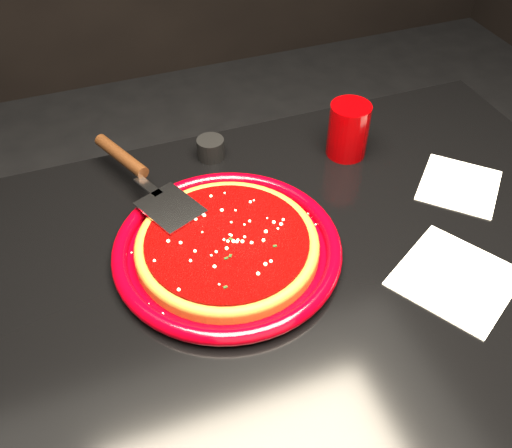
% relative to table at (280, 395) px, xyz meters
% --- Properties ---
extents(table, '(1.20, 0.80, 0.75)m').
position_rel_table_xyz_m(table, '(0.00, 0.00, 0.00)').
color(table, black).
rests_on(table, floor).
extents(plate, '(0.37, 0.37, 0.03)m').
position_rel_table_xyz_m(plate, '(-0.07, 0.07, 0.39)').
color(plate, '#7D0009').
rests_on(plate, table).
extents(pizza_crust, '(0.29, 0.29, 0.01)m').
position_rel_table_xyz_m(pizza_crust, '(-0.07, 0.07, 0.39)').
color(pizza_crust, brown).
rests_on(pizza_crust, plate).
extents(pizza_crust_rim, '(0.29, 0.29, 0.02)m').
position_rel_table_xyz_m(pizza_crust_rim, '(-0.07, 0.07, 0.40)').
color(pizza_crust_rim, brown).
rests_on(pizza_crust_rim, plate).
extents(pizza_sauce, '(0.26, 0.26, 0.01)m').
position_rel_table_xyz_m(pizza_sauce, '(-0.07, 0.07, 0.41)').
color(pizza_sauce, '#730201').
rests_on(pizza_sauce, plate).
extents(parmesan_dusting, '(0.25, 0.25, 0.01)m').
position_rel_table_xyz_m(parmesan_dusting, '(-0.07, 0.07, 0.41)').
color(parmesan_dusting, '#F9F0C7').
rests_on(parmesan_dusting, plate).
extents(basil_flecks, '(0.23, 0.23, 0.00)m').
position_rel_table_xyz_m(basil_flecks, '(-0.07, 0.07, 0.41)').
color(basil_flecks, black).
rests_on(basil_flecks, plate).
extents(pizza_server, '(0.22, 0.35, 0.03)m').
position_rel_table_xyz_m(pizza_server, '(-0.16, 0.25, 0.42)').
color(pizza_server, '#ADAFB3').
rests_on(pizza_server, plate).
extents(cup, '(0.09, 0.09, 0.11)m').
position_rel_table_xyz_m(cup, '(0.23, 0.25, 0.43)').
color(cup, '#8A0102').
rests_on(cup, table).
extents(napkin_a, '(0.22, 0.22, 0.00)m').
position_rel_table_xyz_m(napkin_a, '(0.24, -0.10, 0.38)').
color(napkin_a, white).
rests_on(napkin_a, table).
extents(napkin_b, '(0.19, 0.19, 0.00)m').
position_rel_table_xyz_m(napkin_b, '(0.38, 0.08, 0.38)').
color(napkin_b, white).
rests_on(napkin_b, table).
extents(ramekin, '(0.07, 0.07, 0.04)m').
position_rel_table_xyz_m(ramekin, '(-0.02, 0.33, 0.40)').
color(ramekin, black).
rests_on(ramekin, table).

